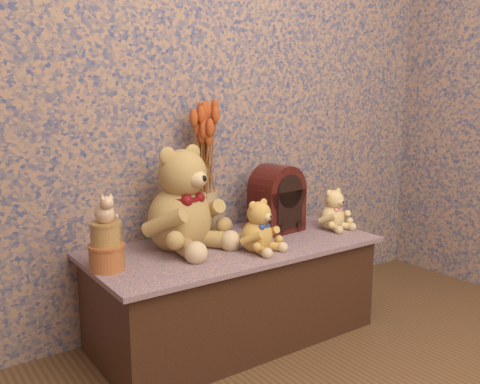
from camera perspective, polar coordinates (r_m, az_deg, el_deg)
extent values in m
cube|color=#394674|center=(2.41, -4.87, 16.18)|extent=(3.00, 0.10, 2.60)
cube|color=navy|center=(2.31, -0.72, -10.95)|extent=(1.26, 0.60, 0.43)
cylinder|color=tan|center=(2.33, -3.96, -2.51)|extent=(0.15, 0.15, 0.21)
cylinder|color=gold|center=(1.97, -14.60, -7.07)|extent=(0.14, 0.14, 0.09)
cylinder|color=#D5BE5D|center=(1.95, -14.72, -4.55)|extent=(0.14, 0.14, 0.09)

